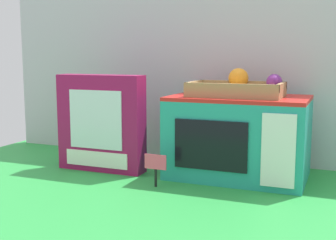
{
  "coord_description": "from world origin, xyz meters",
  "views": [
    {
      "loc": [
        0.54,
        -1.34,
        0.39
      ],
      "look_at": [
        -0.01,
        0.01,
        0.18
      ],
      "focal_mm": 47.38,
      "sensor_mm": 36.0,
      "label": 1
    }
  ],
  "objects": [
    {
      "name": "food_groups_crate",
      "position": [
        0.21,
        0.06,
        0.29
      ],
      "size": [
        0.29,
        0.19,
        0.09
      ],
      "color": "#A37F51",
      "rests_on": "toy_microwave"
    },
    {
      "name": "price_sign",
      "position": [
        0.01,
        -0.15,
        0.07
      ],
      "size": [
        0.07,
        0.01,
        0.1
      ],
      "color": "black",
      "rests_on": "ground"
    },
    {
      "name": "ground_plane",
      "position": [
        0.0,
        0.0,
        0.0
      ],
      "size": [
        1.7,
        1.7,
        0.0
      ],
      "primitive_type": "plane",
      "color": "green",
      "rests_on": "ground"
    },
    {
      "name": "toy_microwave",
      "position": [
        0.22,
        0.06,
        0.13
      ],
      "size": [
        0.44,
        0.28,
        0.26
      ],
      "color": "teal",
      "rests_on": "ground"
    },
    {
      "name": "cookie_set_box",
      "position": [
        -0.24,
        -0.04,
        0.16
      ],
      "size": [
        0.31,
        0.08,
        0.33
      ],
      "color": "#99144C",
      "rests_on": "ground"
    },
    {
      "name": "display_back_panel",
      "position": [
        0.0,
        0.27,
        0.37
      ],
      "size": [
        1.61,
        0.03,
        0.75
      ],
      "primitive_type": "cube",
      "color": "#B7BABF",
      "rests_on": "ground"
    }
  ]
}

